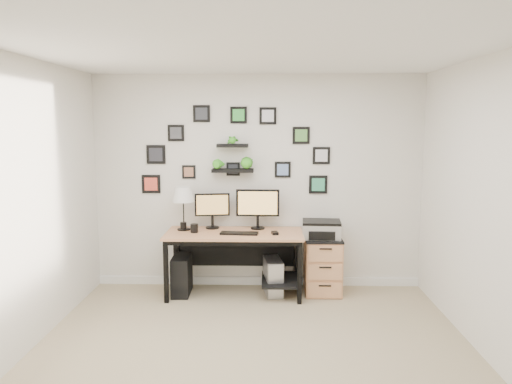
{
  "coord_description": "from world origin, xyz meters",
  "views": [
    {
      "loc": [
        0.12,
        -4.06,
        2.03
      ],
      "look_at": [
        -0.02,
        1.83,
        1.2
      ],
      "focal_mm": 35.0,
      "sensor_mm": 36.0,
      "label": 1
    }
  ],
  "objects_px": {
    "desk": "(238,242)",
    "mug": "(194,228)",
    "pc_tower_black": "(182,275)",
    "pc_tower_grey": "(273,277)",
    "printer": "(321,229)",
    "file_cabinet": "(323,265)",
    "monitor_right": "(258,206)",
    "table_lamp": "(183,195)",
    "monitor_left": "(212,208)"
  },
  "relations": [
    {
      "from": "table_lamp",
      "to": "printer",
      "type": "distance_m",
      "value": 1.68
    },
    {
      "from": "pc_tower_black",
      "to": "pc_tower_grey",
      "type": "distance_m",
      "value": 1.09
    },
    {
      "from": "mug",
      "to": "printer",
      "type": "relative_size",
      "value": 0.22
    },
    {
      "from": "table_lamp",
      "to": "printer",
      "type": "relative_size",
      "value": 1.11
    },
    {
      "from": "desk",
      "to": "mug",
      "type": "distance_m",
      "value": 0.53
    },
    {
      "from": "table_lamp",
      "to": "pc_tower_black",
      "type": "height_order",
      "value": "table_lamp"
    },
    {
      "from": "monitor_left",
      "to": "pc_tower_grey",
      "type": "height_order",
      "value": "monitor_left"
    },
    {
      "from": "desk",
      "to": "mug",
      "type": "xyz_separation_m",
      "value": [
        -0.5,
        -0.05,
        0.17
      ]
    },
    {
      "from": "pc_tower_grey",
      "to": "desk",
      "type": "bearing_deg",
      "value": 178.73
    },
    {
      "from": "monitor_left",
      "to": "pc_tower_grey",
      "type": "relative_size",
      "value": 0.95
    },
    {
      "from": "mug",
      "to": "file_cabinet",
      "type": "xyz_separation_m",
      "value": [
        1.52,
        0.11,
        -0.47
      ]
    },
    {
      "from": "monitor_right",
      "to": "pc_tower_black",
      "type": "bearing_deg",
      "value": -168.5
    },
    {
      "from": "desk",
      "to": "file_cabinet",
      "type": "distance_m",
      "value": 1.06
    },
    {
      "from": "monitor_left",
      "to": "mug",
      "type": "relative_size",
      "value": 4.26
    },
    {
      "from": "monitor_left",
      "to": "table_lamp",
      "type": "distance_m",
      "value": 0.38
    },
    {
      "from": "printer",
      "to": "monitor_right",
      "type": "bearing_deg",
      "value": 172.15
    },
    {
      "from": "table_lamp",
      "to": "monitor_left",
      "type": "bearing_deg",
      "value": 15.61
    },
    {
      "from": "table_lamp",
      "to": "printer",
      "type": "xyz_separation_m",
      "value": [
        1.64,
        -0.03,
        -0.39
      ]
    },
    {
      "from": "pc_tower_grey",
      "to": "printer",
      "type": "relative_size",
      "value": 0.96
    },
    {
      "from": "table_lamp",
      "to": "pc_tower_black",
      "type": "relative_size",
      "value": 1.14
    },
    {
      "from": "file_cabinet",
      "to": "monitor_left",
      "type": "bearing_deg",
      "value": 174.73
    },
    {
      "from": "mug",
      "to": "table_lamp",
      "type": "bearing_deg",
      "value": 136.43
    },
    {
      "from": "monitor_right",
      "to": "file_cabinet",
      "type": "relative_size",
      "value": 0.77
    },
    {
      "from": "pc_tower_grey",
      "to": "table_lamp",
      "type": "bearing_deg",
      "value": 174.82
    },
    {
      "from": "monitor_left",
      "to": "monitor_right",
      "type": "height_order",
      "value": "monitor_right"
    },
    {
      "from": "mug",
      "to": "desk",
      "type": "bearing_deg",
      "value": 5.76
    },
    {
      "from": "desk",
      "to": "monitor_left",
      "type": "relative_size",
      "value": 3.73
    },
    {
      "from": "monitor_right",
      "to": "printer",
      "type": "xyz_separation_m",
      "value": [
        0.75,
        -0.1,
        -0.26
      ]
    },
    {
      "from": "file_cabinet",
      "to": "printer",
      "type": "bearing_deg",
      "value": -173.45
    },
    {
      "from": "desk",
      "to": "monitor_left",
      "type": "xyz_separation_m",
      "value": [
        -0.31,
        0.18,
        0.37
      ]
    },
    {
      "from": "mug",
      "to": "pc_tower_black",
      "type": "height_order",
      "value": "mug"
    },
    {
      "from": "printer",
      "to": "desk",
      "type": "bearing_deg",
      "value": -176.79
    },
    {
      "from": "printer",
      "to": "file_cabinet",
      "type": "bearing_deg",
      "value": 6.55
    },
    {
      "from": "pc_tower_grey",
      "to": "printer",
      "type": "bearing_deg",
      "value": 6.5
    },
    {
      "from": "pc_tower_black",
      "to": "file_cabinet",
      "type": "relative_size",
      "value": 0.68
    },
    {
      "from": "table_lamp",
      "to": "file_cabinet",
      "type": "xyz_separation_m",
      "value": [
        1.66,
        -0.03,
        -0.83
      ]
    },
    {
      "from": "monitor_right",
      "to": "table_lamp",
      "type": "distance_m",
      "value": 0.89
    },
    {
      "from": "file_cabinet",
      "to": "pc_tower_black",
      "type": "bearing_deg",
      "value": -177.2
    },
    {
      "from": "printer",
      "to": "table_lamp",
      "type": "bearing_deg",
      "value": 178.88
    },
    {
      "from": "file_cabinet",
      "to": "printer",
      "type": "height_order",
      "value": "printer"
    },
    {
      "from": "desk",
      "to": "monitor_right",
      "type": "relative_size",
      "value": 3.08
    },
    {
      "from": "monitor_right",
      "to": "file_cabinet",
      "type": "xyz_separation_m",
      "value": [
        0.78,
        -0.1,
        -0.7
      ]
    },
    {
      "from": "mug",
      "to": "monitor_right",
      "type": "bearing_deg",
      "value": 15.92
    },
    {
      "from": "monitor_left",
      "to": "monitor_right",
      "type": "xyz_separation_m",
      "value": [
        0.55,
        -0.02,
        0.04
      ]
    },
    {
      "from": "desk",
      "to": "monitor_left",
      "type": "bearing_deg",
      "value": 150.07
    },
    {
      "from": "pc_tower_grey",
      "to": "printer",
      "type": "distance_m",
      "value": 0.8
    },
    {
      "from": "pc_tower_grey",
      "to": "printer",
      "type": "height_order",
      "value": "printer"
    },
    {
      "from": "file_cabinet",
      "to": "table_lamp",
      "type": "bearing_deg",
      "value": 178.99
    },
    {
      "from": "desk",
      "to": "printer",
      "type": "distance_m",
      "value": 1.0
    },
    {
      "from": "monitor_right",
      "to": "monitor_left",
      "type": "bearing_deg",
      "value": 177.8
    }
  ]
}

